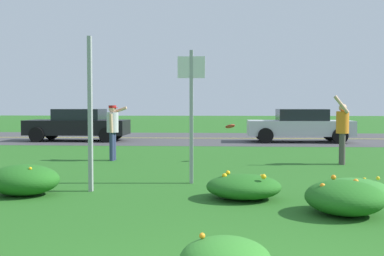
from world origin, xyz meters
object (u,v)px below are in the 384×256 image
at_px(person_thrower_red_cap_gray_shirt, 113,127).
at_px(person_catcher_orange_shirt, 342,128).
at_px(car_silver_center_left, 300,125).
at_px(car_black_center_right, 78,125).
at_px(sign_post_by_roadside, 191,103).
at_px(sign_post_near_path, 90,114).
at_px(frisbee_red, 230,126).

relative_size(person_thrower_red_cap_gray_shirt, person_catcher_orange_shirt, 0.85).
relative_size(car_silver_center_left, car_black_center_right, 1.00).
relative_size(sign_post_by_roadside, person_catcher_orange_shirt, 1.45).
distance_m(sign_post_near_path, car_silver_center_left, 13.63).
bearing_deg(sign_post_near_path, person_thrower_red_cap_gray_shirt, 98.48).
bearing_deg(sign_post_near_path, car_black_center_right, 108.30).
bearing_deg(person_catcher_orange_shirt, frisbee_red, 170.69).
bearing_deg(car_black_center_right, person_catcher_orange_shirt, -38.83).
height_order(car_silver_center_left, car_black_center_right, same).
xyz_separation_m(person_catcher_orange_shirt, frisbee_red, (-3.04, 0.50, 0.01)).
bearing_deg(person_thrower_red_cap_gray_shirt, car_silver_center_left, 48.17).
bearing_deg(sign_post_by_roadside, frisbee_red, 77.45).
relative_size(person_thrower_red_cap_gray_shirt, car_black_center_right, 0.36).
bearing_deg(sign_post_by_roadside, car_black_center_right, 117.60).
height_order(sign_post_near_path, person_thrower_red_cap_gray_shirt, sign_post_near_path).
bearing_deg(sign_post_near_path, frisbee_red, 61.22).
bearing_deg(car_silver_center_left, person_catcher_orange_shirt, -91.05).
bearing_deg(sign_post_near_path, car_silver_center_left, 64.42).
height_order(person_thrower_red_cap_gray_shirt, car_black_center_right, person_thrower_red_cap_gray_shirt).
relative_size(sign_post_near_path, person_thrower_red_cap_gray_shirt, 1.79).
relative_size(person_catcher_orange_shirt, frisbee_red, 6.56).
relative_size(person_catcher_orange_shirt, car_black_center_right, 0.42).
height_order(person_catcher_orange_shirt, frisbee_red, person_catcher_orange_shirt).
bearing_deg(car_black_center_right, sign_post_near_path, -71.70).
bearing_deg(person_thrower_red_cap_gray_shirt, sign_post_near_path, -81.52).
distance_m(frisbee_red, car_silver_center_left, 8.05).
distance_m(sign_post_near_path, frisbee_red, 5.60).
bearing_deg(sign_post_by_roadside, person_catcher_orange_shirt, 40.87).
bearing_deg(sign_post_by_roadside, person_thrower_red_cap_gray_shirt, 123.38).
xyz_separation_m(sign_post_near_path, sign_post_by_roadside, (1.83, 1.02, 0.21)).
xyz_separation_m(sign_post_near_path, car_black_center_right, (-4.06, 12.28, -0.71)).
bearing_deg(car_black_center_right, sign_post_by_roadside, -62.40).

